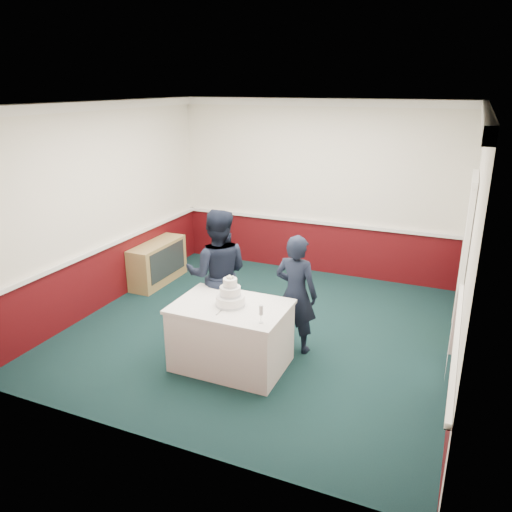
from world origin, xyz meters
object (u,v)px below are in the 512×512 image
at_px(cake_knife, 220,311).
at_px(person_woman, 296,294).
at_px(cake_table, 231,335).
at_px(sideboard, 158,263).
at_px(wedding_cake, 230,296).
at_px(person_man, 218,274).
at_px(champagne_flute, 261,311).

distance_m(cake_knife, person_woman, 1.06).
relative_size(cake_table, person_woman, 0.87).
distance_m(sideboard, cake_table, 3.00).
bearing_deg(wedding_cake, cake_knife, -98.53).
height_order(cake_table, person_man, person_man).
height_order(sideboard, cake_knife, cake_knife).
bearing_deg(person_woman, cake_table, 55.29).
xyz_separation_m(sideboard, champagne_flute, (2.81, -2.19, 0.58)).
relative_size(person_man, person_woman, 1.14).
xyz_separation_m(cake_table, champagne_flute, (0.50, -0.28, 0.53)).
height_order(champagne_flute, person_woman, person_woman).
bearing_deg(person_man, wedding_cake, 106.63).
bearing_deg(champagne_flute, person_man, 137.28).
xyz_separation_m(sideboard, wedding_cake, (2.31, -1.91, 0.55)).
distance_m(sideboard, cake_knife, 3.14).
distance_m(cake_knife, person_man, 0.96).
height_order(cake_knife, person_woman, person_woman).
height_order(sideboard, champagne_flute, champagne_flute).
relative_size(cake_table, cake_knife, 6.00).
distance_m(champagne_flute, person_man, 1.36).
relative_size(cake_knife, person_woman, 0.14).
relative_size(sideboard, champagne_flute, 5.85).
bearing_deg(sideboard, person_man, -35.12).
bearing_deg(wedding_cake, person_man, 127.79).
relative_size(sideboard, person_woman, 0.79).
height_order(wedding_cake, person_woman, person_woman).
bearing_deg(sideboard, person_woman, -23.39).
bearing_deg(person_man, cake_knife, 97.87).
bearing_deg(person_man, person_woman, 160.37).
height_order(cake_table, champagne_flute, champagne_flute).
xyz_separation_m(cake_knife, person_man, (-0.47, 0.84, 0.08)).
xyz_separation_m(cake_knife, champagne_flute, (0.53, -0.08, 0.14)).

